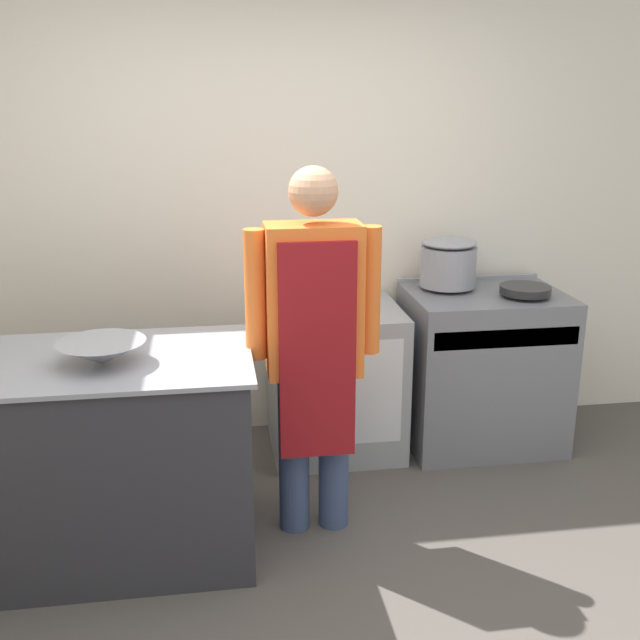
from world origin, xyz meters
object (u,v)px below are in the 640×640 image
fridge_unit (335,380)px  person_cook (314,336)px  mixing_bowl (102,353)px  saute_pan (525,290)px  stove (482,368)px  stock_pot (448,262)px

fridge_unit → person_cook: bearing=-106.3°
mixing_bowl → saute_pan: mixing_bowl is taller
stove → saute_pan: (0.17, -0.11, 0.49)m
person_cook → mixing_bowl: bearing=-172.3°
mixing_bowl → stock_pot: 2.03m
person_cook → saute_pan: (1.25, 0.65, -0.01)m
stove → saute_pan: saute_pan is taller
person_cook → stock_pot: bearing=44.7°
person_cook → stock_pot: size_ratio=5.34×
stock_pot → mixing_bowl: bearing=-150.6°
stove → person_cook: (-1.08, -0.76, 0.49)m
stove → stock_pot: size_ratio=2.92×
mixing_bowl → saute_pan: (2.13, 0.77, -0.02)m
fridge_unit → mixing_bowl: size_ratio=2.31×
person_cook → saute_pan: bearing=27.4°
mixing_bowl → stock_pot: stock_pot is taller
mixing_bowl → stove: bearing=24.2°
stove → mixing_bowl: bearing=-155.8°
stove → fridge_unit: bearing=177.6°
stock_pot → saute_pan: stock_pot is taller
mixing_bowl → saute_pan: 2.27m
stock_pot → person_cook: bearing=-135.3°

